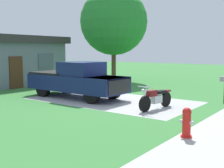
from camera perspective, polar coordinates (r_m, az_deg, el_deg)
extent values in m
plane|color=#3A7D39|center=(14.45, -0.01, -3.24)|extent=(80.00, 80.00, 0.00)
cube|color=#ADADAD|center=(14.44, -0.01, -3.23)|extent=(4.56, 8.18, 0.01)
cylinder|color=black|center=(11.77, 6.52, -3.93)|extent=(0.67, 0.20, 0.66)
cylinder|color=black|center=(13.03, 10.60, -2.97)|extent=(0.67, 0.20, 0.66)
cube|color=silver|center=(12.39, 8.74, -3.00)|extent=(0.59, 0.32, 0.32)
cube|color=maroon|center=(12.06, 7.82, -1.81)|extent=(0.55, 0.32, 0.24)
cube|color=black|center=(12.60, 9.53, -1.57)|extent=(0.63, 0.35, 0.12)
cube|color=maroon|center=(12.97, 10.63, -1.36)|extent=(0.50, 0.25, 0.08)
cylinder|color=silver|center=(11.70, 6.54, -2.15)|extent=(0.34, 0.10, 0.77)
cylinder|color=silver|center=(11.66, 6.56, -0.60)|extent=(0.12, 0.70, 0.04)
sphere|color=silver|center=(11.58, 6.20, -1.34)|extent=(0.16, 0.16, 0.16)
cylinder|color=black|center=(14.75, 0.19, -1.38)|extent=(0.31, 0.84, 0.84)
cylinder|color=black|center=(13.50, -4.02, -2.15)|extent=(0.31, 0.84, 0.84)
cylinder|color=black|center=(17.08, -9.21, -0.36)|extent=(0.31, 0.84, 0.84)
cylinder|color=black|center=(16.00, -13.48, -0.93)|extent=(0.31, 0.84, 0.84)
cube|color=#141E51|center=(15.26, -7.08, 0.28)|extent=(2.08, 5.63, 0.80)
cube|color=#141E51|center=(14.00, -1.67, 0.99)|extent=(1.93, 1.93, 0.20)
cube|color=#141E51|center=(14.92, -6.02, 3.04)|extent=(1.83, 1.93, 0.70)
cube|color=#3F4C56|center=(14.39, -3.69, 2.53)|extent=(1.70, 0.18, 0.60)
cube|color=black|center=(16.35, -10.98, 1.51)|extent=(1.93, 2.43, 0.50)
cube|color=black|center=(13.47, 1.41, -0.52)|extent=(1.70, 0.12, 0.64)
cylinder|color=red|center=(8.61, 14.51, -7.92)|extent=(0.24, 0.24, 0.70)
sphere|color=red|center=(8.52, 14.58, -5.38)|extent=(0.26, 0.26, 0.26)
cylinder|color=silver|center=(8.63, 13.66, -7.17)|extent=(0.10, 0.12, 0.10)
cylinder|color=silver|center=(8.53, 15.41, -7.38)|extent=(0.10, 0.12, 0.10)
cylinder|color=red|center=(8.69, 14.45, -9.96)|extent=(0.32, 0.32, 0.06)
cylinder|color=brown|center=(23.21, 0.34, 4.10)|extent=(0.36, 0.36, 2.89)
sphere|color=#298732|center=(23.29, 0.34, 12.24)|extent=(5.30, 5.30, 5.30)
cube|color=#4C2D19|center=(19.83, -18.41, 2.18)|extent=(1.00, 0.08, 2.10)
cube|color=#4C5966|center=(21.34, -12.92, 4.39)|extent=(1.40, 0.06, 1.10)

